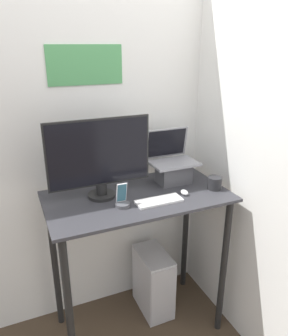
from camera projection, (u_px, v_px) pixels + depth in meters
name	position (u px, v px, depth m)	size (l,w,h in m)	color
wall_back	(116.00, 147.00, 2.38)	(6.00, 0.06, 2.60)	white
wall_side_right	(258.00, 166.00, 2.01)	(0.05, 6.00, 2.60)	white
desk	(138.00, 224.00, 2.19)	(1.18, 0.63, 1.09)	#333338
laptop	(173.00, 168.00, 2.28)	(0.32, 0.25, 0.36)	#4C4C51
monitor	(100.00, 159.00, 2.00)	(0.65, 0.18, 0.50)	black
keyboard	(159.00, 201.00, 2.02)	(0.29, 0.11, 0.02)	white
mouse	(184.00, 192.00, 2.11)	(0.04, 0.07, 0.03)	white
cell_phone	(122.00, 201.00, 1.95)	(0.09, 0.09, 0.15)	#4C4C51
computer_tower	(153.00, 282.00, 2.57)	(0.21, 0.37, 0.51)	silver
mug	(215.00, 183.00, 2.19)	(0.09, 0.09, 0.08)	#262628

